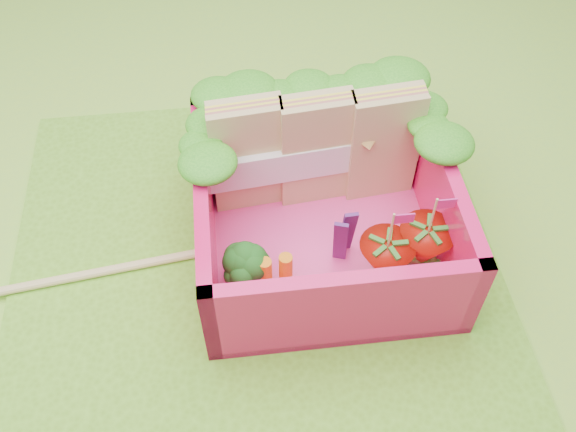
# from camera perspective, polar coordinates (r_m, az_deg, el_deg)

# --- Properties ---
(ground) EXTENTS (14.00, 14.00, 0.00)m
(ground) POSITION_cam_1_polar(r_m,az_deg,el_deg) (3.50, -2.91, -4.34)
(ground) COLOR #A1D93D
(ground) RESTS_ON ground
(placemat) EXTENTS (2.60, 2.60, 0.03)m
(placemat) POSITION_cam_1_polar(r_m,az_deg,el_deg) (3.49, -2.92, -4.20)
(placemat) COLOR #6AAD27
(placemat) RESTS_ON ground
(bento_floor) EXTENTS (1.30, 1.30, 0.05)m
(bento_floor) POSITION_cam_1_polar(r_m,az_deg,el_deg) (3.54, 3.04, -2.04)
(bento_floor) COLOR #FF4199
(bento_floor) RESTS_ON placemat
(bento_box) EXTENTS (1.30, 1.30, 0.55)m
(bento_box) POSITION_cam_1_polar(r_m,az_deg,el_deg) (3.34, 3.22, 0.56)
(bento_box) COLOR #FA1560
(bento_box) RESTS_ON placemat
(lettuce_ruffle) EXTENTS (1.43, 0.77, 0.11)m
(lettuce_ruffle) POSITION_cam_1_polar(r_m,az_deg,el_deg) (3.42, 2.31, 9.92)
(lettuce_ruffle) COLOR #258919
(lettuce_ruffle) RESTS_ON bento_box
(sandwich_stack) EXTENTS (1.25, 0.29, 0.69)m
(sandwich_stack) POSITION_cam_1_polar(r_m,az_deg,el_deg) (3.48, 2.54, 5.91)
(sandwich_stack) COLOR tan
(sandwich_stack) RESTS_ON bento_floor
(broccoli) EXTENTS (0.31, 0.31, 0.24)m
(broccoli) POSITION_cam_1_polar(r_m,az_deg,el_deg) (3.19, -3.73, -4.60)
(broccoli) COLOR #79AB53
(broccoli) RESTS_ON bento_floor
(carrot_sticks) EXTENTS (0.17, 0.09, 0.24)m
(carrot_sticks) POSITION_cam_1_polar(r_m,az_deg,el_deg) (3.22, -1.12, -5.14)
(carrot_sticks) COLOR orange
(carrot_sticks) RESTS_ON bento_floor
(purple_wedges) EXTENTS (0.12, 0.09, 0.38)m
(purple_wedges) POSITION_cam_1_polar(r_m,az_deg,el_deg) (3.28, 4.99, -1.82)
(purple_wedges) COLOR #531C62
(purple_wedges) RESTS_ON bento_floor
(strawberry_left) EXTENTS (0.28, 0.28, 0.52)m
(strawberry_left) POSITION_cam_1_polar(r_m,az_deg,el_deg) (3.27, 8.60, -4.01)
(strawberry_left) COLOR #B7150B
(strawberry_left) RESTS_ON bento_floor
(strawberry_right) EXTENTS (0.29, 0.29, 0.53)m
(strawberry_right) POSITION_cam_1_polar(r_m,az_deg,el_deg) (3.35, 12.01, -2.75)
(strawberry_right) COLOR #B7150B
(strawberry_right) RESTS_ON bento_floor
(snap_peas) EXTENTS (0.55, 0.56, 0.05)m
(snap_peas) POSITION_cam_1_polar(r_m,az_deg,el_deg) (3.44, 10.32, -3.86)
(snap_peas) COLOR green
(snap_peas) RESTS_ON bento_floor
(chopsticks) EXTENTS (2.23, 0.33, 0.04)m
(chopsticks) POSITION_cam_1_polar(r_m,az_deg,el_deg) (3.60, -20.95, -5.59)
(chopsticks) COLOR #E8C87F
(chopsticks) RESTS_ON placemat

